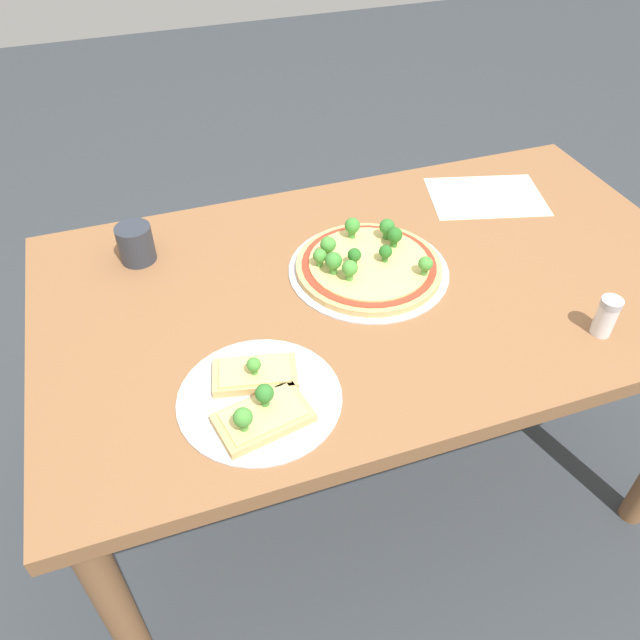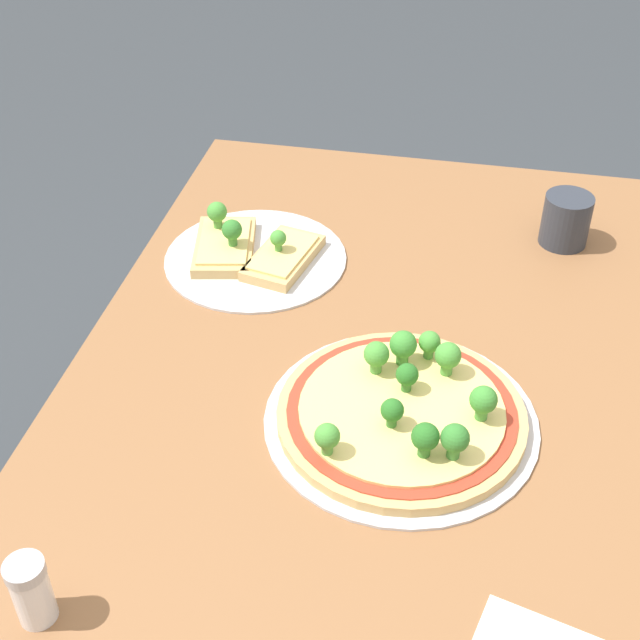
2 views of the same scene
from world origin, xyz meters
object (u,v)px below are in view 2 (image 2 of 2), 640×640
object	(u,v)px
dining_table	(364,472)
pizza_tray_slice	(251,251)
condiment_shaker	(31,591)
drinking_cup	(566,220)
pizza_tray_whole	(404,411)

from	to	relation	value
dining_table	pizza_tray_slice	size ratio (longest dim) A/B	4.96
condiment_shaker	drinking_cup	bearing A→B (deg)	146.98
pizza_tray_slice	drinking_cup	xyz separation A→B (m)	(-0.14, 0.47, 0.03)
pizza_tray_slice	pizza_tray_whole	bearing A→B (deg)	41.70
dining_table	condiment_shaker	size ratio (longest dim) A/B	17.24
dining_table	condiment_shaker	distance (m)	0.45
dining_table	drinking_cup	bearing A→B (deg)	152.60
pizza_tray_whole	pizza_tray_slice	distance (m)	0.41
dining_table	drinking_cup	size ratio (longest dim) A/B	17.00
pizza_tray_whole	drinking_cup	size ratio (longest dim) A/B	4.13
pizza_tray_whole	condiment_shaker	bearing A→B (deg)	-42.96
drinking_cup	condiment_shaker	size ratio (longest dim) A/B	1.01
drinking_cup	condiment_shaker	world-z (taller)	drinking_cup
pizza_tray_whole	condiment_shaker	size ratio (longest dim) A/B	4.19
dining_table	condiment_shaker	bearing A→B (deg)	-39.84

